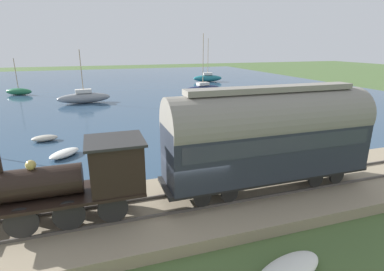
% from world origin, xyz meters
% --- Properties ---
extents(ground_plane, '(200.00, 200.00, 0.00)m').
position_xyz_m(ground_plane, '(0.00, 0.00, 0.00)').
color(ground_plane, '#476033').
extents(harbor_water, '(80.00, 80.00, 0.01)m').
position_xyz_m(harbor_water, '(43.18, 0.00, 0.00)').
color(harbor_water, '#2D4760').
rests_on(harbor_water, ground).
extents(rail_embankment, '(5.51, 56.00, 0.62)m').
position_xyz_m(rail_embankment, '(0.12, 0.00, 0.25)').
color(rail_embankment, gray).
rests_on(rail_embankment, ground).
extents(steam_locomotive, '(2.09, 6.12, 3.12)m').
position_xyz_m(steam_locomotive, '(0.12, 4.31, 2.32)').
color(steam_locomotive, black).
rests_on(steam_locomotive, rail_embankment).
extents(passenger_coach, '(2.45, 9.77, 4.72)m').
position_xyz_m(passenger_coach, '(0.12, -3.69, 3.20)').
color(passenger_coach, black).
rests_on(passenger_coach, rail_embankment).
extents(sailboat_navy, '(3.22, 6.40, 8.61)m').
position_xyz_m(sailboat_navy, '(32.82, -12.63, 0.57)').
color(sailboat_navy, '#192347').
rests_on(sailboat_navy, harbor_water).
extents(sailboat_teal, '(2.42, 5.83, 8.17)m').
position_xyz_m(sailboat_teal, '(44.67, -18.03, 0.72)').
color(sailboat_teal, '#1E707A').
rests_on(sailboat_teal, harbor_water).
extents(sailboat_gray, '(1.98, 6.43, 6.49)m').
position_xyz_m(sailboat_gray, '(28.42, 4.75, 0.71)').
color(sailboat_gray, gray).
rests_on(sailboat_gray, harbor_water).
extents(sailboat_green, '(2.32, 3.91, 5.17)m').
position_xyz_m(sailboat_green, '(38.03, 13.83, 0.52)').
color(sailboat_green, '#236B42').
rests_on(sailboat_green, harbor_water).
extents(rowboat_mid_harbor, '(1.32, 2.56, 0.39)m').
position_xyz_m(rowboat_mid_harbor, '(5.91, -3.55, 0.21)').
color(rowboat_mid_harbor, beige).
rests_on(rowboat_mid_harbor, harbor_water).
extents(rowboat_off_pier, '(2.35, 2.29, 0.43)m').
position_xyz_m(rowboat_off_pier, '(9.11, 5.74, 0.22)').
color(rowboat_off_pier, silver).
rests_on(rowboat_off_pier, harbor_water).
extents(rowboat_near_shore, '(1.08, 1.92, 0.45)m').
position_xyz_m(rowboat_near_shore, '(13.10, 7.40, 0.23)').
color(rowboat_near_shore, '#B7B2A3').
rests_on(rowboat_near_shore, harbor_water).
extents(beached_dinghy, '(1.88, 3.00, 0.44)m').
position_xyz_m(beached_dinghy, '(-4.51, -1.71, 0.22)').
color(beached_dinghy, silver).
rests_on(beached_dinghy, ground).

